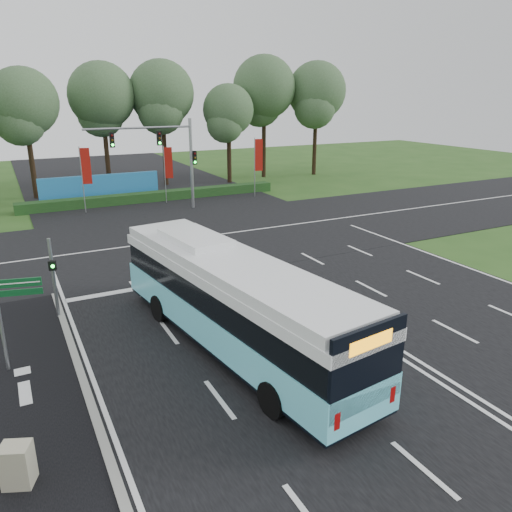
{
  "coord_description": "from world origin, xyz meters",
  "views": [
    {
      "loc": [
        -11.52,
        -17.02,
        8.82
      ],
      "look_at": [
        -1.77,
        2.0,
        1.83
      ],
      "focal_mm": 35.0,
      "sensor_mm": 36.0,
      "label": 1
    }
  ],
  "objects": [
    {
      "name": "ground",
      "position": [
        0.0,
        0.0,
        0.0
      ],
      "size": [
        120.0,
        120.0,
        0.0
      ],
      "primitive_type": "plane",
      "color": "#284E1A",
      "rests_on": "ground"
    },
    {
      "name": "road_main",
      "position": [
        0.0,
        0.0,
        0.02
      ],
      "size": [
        20.0,
        120.0,
        0.04
      ],
      "primitive_type": "cube",
      "color": "black",
      "rests_on": "ground"
    },
    {
      "name": "road_cross",
      "position": [
        0.0,
        12.0,
        0.03
      ],
      "size": [
        120.0,
        14.0,
        0.05
      ],
      "primitive_type": "cube",
      "color": "black",
      "rests_on": "ground"
    },
    {
      "name": "bike_path",
      "position": [
        -12.5,
        -3.0,
        0.03
      ],
      "size": [
        5.0,
        18.0,
        0.06
      ],
      "primitive_type": "cube",
      "color": "black",
      "rests_on": "ground"
    },
    {
      "name": "kerb_strip",
      "position": [
        -10.1,
        -3.0,
        0.06
      ],
      "size": [
        0.25,
        18.0,
        0.12
      ],
      "primitive_type": "cube",
      "color": "gray",
      "rests_on": "ground"
    },
    {
      "name": "city_bus",
      "position": [
        -4.85,
        -2.24,
        1.85
      ],
      "size": [
        4.34,
        13.04,
        3.67
      ],
      "rotation": [
        0.0,
        0.0,
        0.13
      ],
      "color": "#6BE3F8",
      "rests_on": "ground"
    },
    {
      "name": "pedestrian_signal",
      "position": [
        -10.2,
        3.37,
        1.86
      ],
      "size": [
        0.32,
        0.42,
        3.4
      ],
      "rotation": [
        0.0,
        0.0,
        -0.36
      ],
      "color": "gray",
      "rests_on": "ground"
    },
    {
      "name": "street_sign",
      "position": [
        -11.88,
        -0.32,
        2.38
      ],
      "size": [
        1.43,
        0.42,
        3.74
      ],
      "rotation": [
        0.0,
        0.0,
        -0.24
      ],
      "color": "gray",
      "rests_on": "ground"
    },
    {
      "name": "utility_cabinet",
      "position": [
        -12.13,
        -6.02,
        0.56
      ],
      "size": [
        0.83,
        0.77,
        1.12
      ],
      "primitive_type": "cube",
      "rotation": [
        0.0,
        0.0,
        -0.4
      ],
      "color": "#AEA88C",
      "rests_on": "ground"
    },
    {
      "name": "banner_flag_left",
      "position": [
        -5.8,
        22.47,
        3.28
      ],
      "size": [
        0.73,
        0.21,
        5.06
      ],
      "rotation": [
        0.0,
        0.0,
        -0.22
      ],
      "color": "gray",
      "rests_on": "ground"
    },
    {
      "name": "banner_flag_mid",
      "position": [
        0.85,
        23.11,
        3.08
      ],
      "size": [
        0.67,
        0.27,
        4.74
      ],
      "rotation": [
        0.0,
        0.0,
        -0.33
      ],
      "color": "gray",
      "rests_on": "ground"
    },
    {
      "name": "banner_flag_right",
      "position": [
        8.75,
        22.23,
        3.34
      ],
      "size": [
        0.75,
        0.21,
        5.16
      ],
      "rotation": [
        0.0,
        0.0,
        -0.22
      ],
      "color": "gray",
      "rests_on": "ground"
    },
    {
      "name": "traffic_light_gantry",
      "position": [
        0.21,
        20.5,
        4.66
      ],
      "size": [
        8.41,
        0.28,
        7.0
      ],
      "color": "gray",
      "rests_on": "ground"
    },
    {
      "name": "hedge",
      "position": [
        0.0,
        24.5,
        0.4
      ],
      "size": [
        22.0,
        1.2,
        0.8
      ],
      "primitive_type": "cube",
      "color": "#123313",
      "rests_on": "ground"
    },
    {
      "name": "blue_hoarding",
      "position": [
        -4.0,
        27.0,
        1.1
      ],
      "size": [
        10.0,
        0.3,
        2.2
      ],
      "primitive_type": "cube",
      "color": "#2175B6",
      "rests_on": "ground"
    },
    {
      "name": "eucalyptus_row",
      "position": [
        1.71,
        30.89,
        8.54
      ],
      "size": [
        47.74,
        8.87,
        12.72
      ],
      "color": "black",
      "rests_on": "ground"
    }
  ]
}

